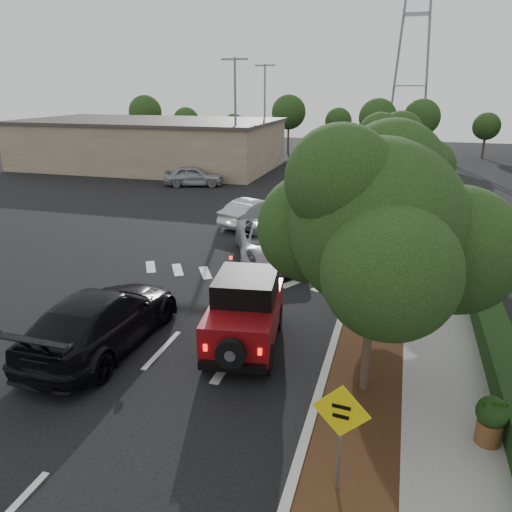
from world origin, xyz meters
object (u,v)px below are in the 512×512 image
at_px(red_jeep, 246,310).
at_px(speed_hump_sign, 341,424).
at_px(silver_suv_ahead, 269,242).
at_px(black_suv_oncoming, 102,319).

distance_m(red_jeep, speed_hump_sign, 5.86).
relative_size(silver_suv_ahead, speed_hump_sign, 2.58).
height_order(black_suv_oncoming, speed_hump_sign, speed_hump_sign).
height_order(red_jeep, speed_hump_sign, speed_hump_sign).
distance_m(silver_suv_ahead, black_suv_oncoming, 8.91).
xyz_separation_m(red_jeep, speed_hump_sign, (3.24, -4.86, 0.46)).
xyz_separation_m(black_suv_oncoming, speed_hump_sign, (7.06, -3.60, 0.67)).
xyz_separation_m(silver_suv_ahead, speed_hump_sign, (4.51, -12.13, 0.73)).
bearing_deg(speed_hump_sign, black_suv_oncoming, 158.72).
distance_m(red_jeep, black_suv_oncoming, 4.03).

